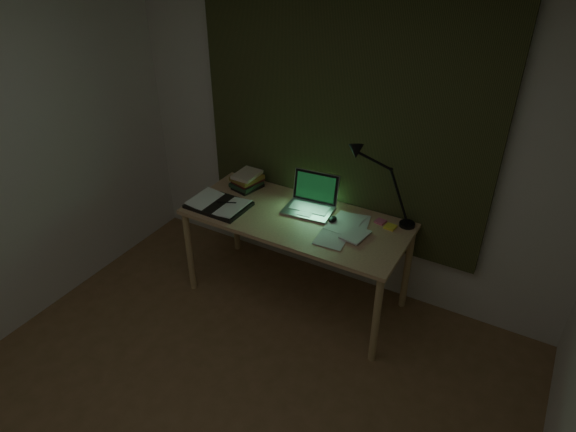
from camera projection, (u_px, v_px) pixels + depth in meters
name	position (u px, v px, depth m)	size (l,w,h in m)	color
wall_back	(342.00, 135.00, 3.71)	(3.50, 0.00, 2.50)	silver
curtain	(341.00, 110.00, 3.58)	(2.20, 0.06, 2.00)	#2E351A
desk	(296.00, 258.00, 3.91)	(1.63, 0.71, 0.75)	tan
laptop	(309.00, 197.00, 3.72)	(0.35, 0.39, 0.25)	#AEAEB3
open_textbook	(219.00, 204.00, 3.83)	(0.44, 0.31, 0.04)	white
book_stack	(247.00, 180.00, 4.05)	(0.18, 0.22, 0.15)	white
loose_papers	(350.00, 232.00, 3.53)	(0.33, 0.35, 0.02)	silver
mouse	(333.00, 219.00, 3.66)	(0.05, 0.08, 0.03)	black
sticky_yellow	(390.00, 227.00, 3.59)	(0.07, 0.07, 0.02)	yellow
sticky_pink	(380.00, 222.00, 3.65)	(0.07, 0.07, 0.01)	#E0577F
desk_lamp	(412.00, 188.00, 3.46)	(0.40, 0.31, 0.60)	black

